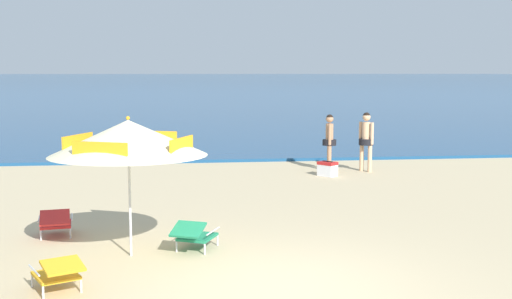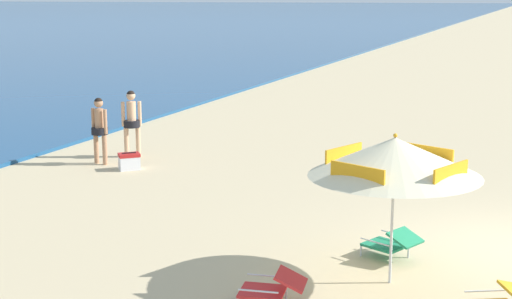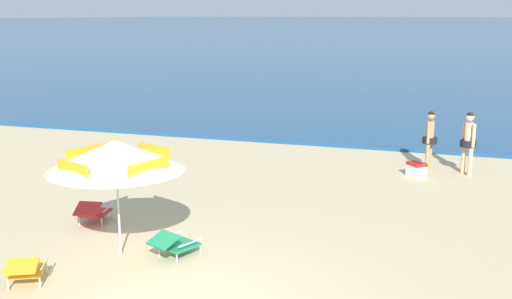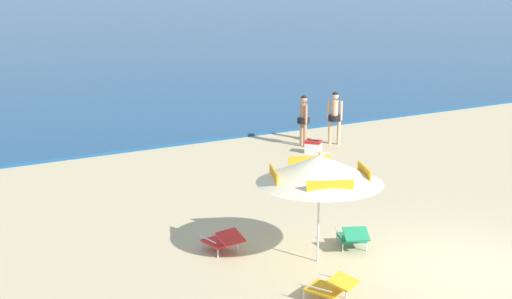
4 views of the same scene
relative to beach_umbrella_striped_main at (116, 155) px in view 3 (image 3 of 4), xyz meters
name	(u,v)px [view 3 (image 3 of 4)]	position (x,y,z in m)	size (l,w,h in m)	color
ocean_water	(445,20)	(2.15, 410.23, -1.83)	(800.00, 800.00, 0.10)	navy
beach_umbrella_striped_main	(116,155)	(0.00, 0.00, 0.00)	(2.64, 2.65, 2.22)	silver
lounge_chair_under_umbrella	(25,269)	(-0.82, -1.59, -1.60)	(0.84, 0.99, 0.49)	gold
lounge_chair_beside_umbrella	(93,211)	(-1.40, 1.32, -1.61)	(0.67, 0.96, 0.52)	red
lounge_chair_facing_sea	(174,243)	(1.00, 0.17, -1.61)	(0.84, 1.01, 0.51)	#1E7F56
person_standing_near_shore	(430,136)	(5.16, 8.22, -0.92)	(0.41, 0.49, 1.66)	tan
person_standing_beside	(468,139)	(6.18, 7.91, -0.88)	(0.42, 0.44, 1.73)	#D8A87F
cooler_box	(416,170)	(4.88, 7.24, -1.68)	(0.59, 0.60, 0.43)	white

